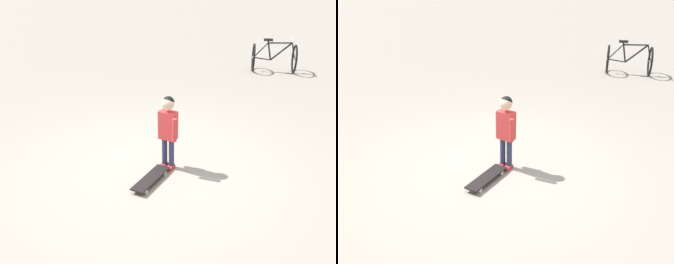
# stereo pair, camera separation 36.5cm
# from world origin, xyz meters

# --- Properties ---
(ground_plane) EXTENTS (50.00, 50.00, 0.00)m
(ground_plane) POSITION_xyz_m (0.00, 0.00, 0.00)
(ground_plane) COLOR #9E9384
(child_person) EXTENTS (0.40, 0.27, 1.06)m
(child_person) POSITION_xyz_m (-0.06, -0.15, 0.66)
(child_person) COLOR #2D3351
(child_person) RESTS_ON ground
(skateboard) EXTENTS (0.64, 0.65, 0.07)m
(skateboard) POSITION_xyz_m (-0.37, 0.19, 0.06)
(skateboard) COLOR black
(skateboard) RESTS_ON ground
(bicycle_mid) EXTENTS (1.12, 1.28, 0.85)m
(bicycle_mid) POSITION_xyz_m (3.86, -4.21, 0.38)
(bicycle_mid) COLOR black
(bicycle_mid) RESTS_ON ground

